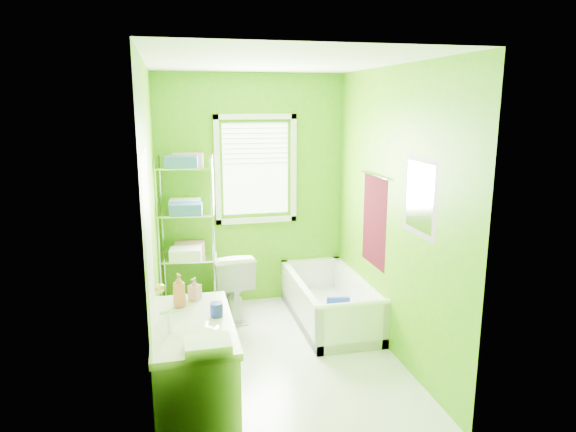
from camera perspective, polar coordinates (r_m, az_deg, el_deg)
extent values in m
plane|color=silver|center=(4.87, -1.03, -15.43)|extent=(2.90, 2.90, 0.00)
cube|color=#489107|center=(5.81, -4.08, 2.76)|extent=(2.10, 0.04, 2.60)
cube|color=#489107|center=(3.06, 4.61, -6.25)|extent=(2.10, 0.04, 2.60)
cube|color=#489107|center=(4.32, -14.83, -1.04)|extent=(0.04, 2.90, 2.60)
cube|color=#489107|center=(4.74, 11.42, 0.30)|extent=(0.04, 2.90, 2.60)
cube|color=white|center=(4.31, -1.17, 16.74)|extent=(2.10, 2.90, 0.04)
cube|color=white|center=(5.77, -3.61, 5.21)|extent=(0.74, 0.01, 1.01)
cube|color=white|center=(5.86, -3.50, -0.45)|extent=(0.92, 0.05, 0.06)
cube|color=white|center=(5.71, -3.66, 10.97)|extent=(0.92, 0.05, 0.06)
cube|color=white|center=(5.70, -7.86, 5.02)|extent=(0.06, 0.05, 1.22)
cube|color=white|center=(5.84, 0.60, 5.32)|extent=(0.06, 0.05, 1.22)
cube|color=white|center=(5.72, -3.61, 8.06)|extent=(0.72, 0.02, 0.50)
cube|color=white|center=(3.46, -14.76, -9.69)|extent=(0.02, 0.80, 2.00)
sphere|color=gold|center=(3.77, -14.06, -7.79)|extent=(0.07, 0.07, 0.07)
cube|color=#410711|center=(5.08, 9.57, -0.54)|extent=(0.02, 0.58, 0.90)
cylinder|color=silver|center=(4.99, 9.60, 4.49)|extent=(0.02, 0.62, 0.02)
cube|color=#CC5972|center=(4.20, 14.50, 2.07)|extent=(0.02, 0.54, 0.64)
cube|color=white|center=(4.20, 14.40, 2.07)|extent=(0.01, 0.44, 0.54)
cube|color=white|center=(5.61, 4.54, -10.96)|extent=(0.71, 1.53, 0.10)
cube|color=white|center=(5.46, 1.31, -9.58)|extent=(0.07, 1.53, 0.46)
cube|color=white|center=(5.64, 7.71, -8.94)|extent=(0.07, 1.53, 0.46)
cube|color=white|center=(4.91, 7.19, -12.31)|extent=(0.71, 0.07, 0.46)
cube|color=white|center=(6.19, 2.52, -6.85)|extent=(0.71, 0.07, 0.46)
cylinder|color=white|center=(4.82, 7.27, -9.84)|extent=(0.71, 0.07, 0.07)
cylinder|color=#1532C5|center=(5.26, 5.78, -11.69)|extent=(0.33, 0.33, 0.06)
cylinder|color=yellow|center=(5.24, 5.80, -11.16)|extent=(0.31, 0.31, 0.05)
cube|color=#1532C5|center=(5.33, 5.59, -10.08)|extent=(0.24, 0.08, 0.22)
imported|color=white|center=(5.61, -6.39, -7.46)|extent=(0.47, 0.76, 0.75)
cube|color=white|center=(3.85, -10.30, -17.31)|extent=(0.52, 1.04, 0.76)
cube|color=silver|center=(3.67, -10.55, -11.81)|extent=(0.55, 1.07, 0.05)
ellipsoid|color=white|center=(3.54, -10.10, -12.81)|extent=(0.36, 0.47, 0.13)
cylinder|color=silver|center=(3.50, -13.03, -11.47)|extent=(0.03, 0.03, 0.16)
cylinder|color=silver|center=(3.47, -13.08, -10.42)|extent=(0.12, 0.02, 0.02)
imported|color=#C65E3A|center=(3.88, -12.01, -8.07)|extent=(0.12, 0.12, 0.25)
imported|color=#CD85AA|center=(4.01, -10.34, -7.95)|extent=(0.11, 0.11, 0.17)
cylinder|color=#1B24B5|center=(3.70, -7.95, -10.27)|extent=(0.09, 0.09, 0.10)
cube|color=white|center=(3.24, -8.90, -14.05)|extent=(0.28, 0.22, 0.07)
cylinder|color=silver|center=(5.43, -14.18, -2.95)|extent=(0.02, 0.02, 1.74)
cylinder|color=silver|center=(5.76, -13.76, -2.05)|extent=(0.02, 0.02, 1.74)
cylinder|color=silver|center=(5.39, -8.30, -2.83)|extent=(0.02, 0.02, 1.74)
cylinder|color=silver|center=(5.72, -8.21, -1.93)|extent=(0.02, 0.02, 1.74)
cube|color=silver|center=(5.79, -10.82, -9.20)|extent=(0.61, 0.42, 0.02)
cube|color=silver|center=(5.63, -11.03, -4.57)|extent=(0.61, 0.42, 0.02)
cube|color=silver|center=(5.50, -11.24, 0.30)|extent=(0.61, 0.42, 0.02)
cube|color=silver|center=(5.42, -11.46, 5.35)|extent=(0.61, 0.42, 0.02)
cube|color=#2D59A5|center=(5.31, -11.78, 5.93)|extent=(0.35, 0.25, 0.12)
cube|color=#CC8B8F|center=(5.54, -11.09, 6.23)|extent=(0.35, 0.25, 0.12)
cube|color=#2D59A5|center=(5.38, -11.26, 0.77)|extent=(0.35, 0.25, 0.12)
cube|color=white|center=(5.62, -11.34, 1.26)|extent=(0.35, 0.25, 0.12)
cube|color=white|center=(5.53, -11.30, -4.15)|extent=(0.35, 0.25, 0.12)
cube|color=#CC8B8F|center=(5.74, -10.88, -3.50)|extent=(0.35, 0.25, 0.12)
cube|color=#CC8B8F|center=(5.69, -8.00, -7.01)|extent=(0.06, 0.31, 0.54)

